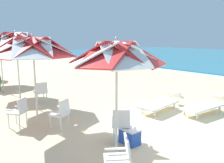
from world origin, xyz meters
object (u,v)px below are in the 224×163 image
at_px(beach_umbrella_0, 117,55).
at_px(plastic_chair_1, 121,123).
at_px(cooler_box, 130,136).
at_px(plastic_chair_3, 61,112).
at_px(beach_umbrella_1, 33,48).
at_px(plastic_chair_4, 41,91).
at_px(plastic_chair_2, 19,110).
at_px(sun_lounger_2, 162,102).
at_px(plastic_chair_0, 120,157).
at_px(sun_lounger_1, 206,105).
at_px(beach_umbrella_2, 16,40).

bearing_deg(beach_umbrella_0, plastic_chair_1, 130.36).
bearing_deg(cooler_box, plastic_chair_3, -156.32).
bearing_deg(beach_umbrella_1, plastic_chair_3, 25.20).
xyz_separation_m(plastic_chair_4, cooler_box, (4.89, 0.19, -0.30)).
relative_size(plastic_chair_2, sun_lounger_2, 0.39).
distance_m(beach_umbrella_1, sun_lounger_2, 4.77).
relative_size(plastic_chair_3, plastic_chair_4, 1.00).
height_order(beach_umbrella_0, plastic_chair_4, beach_umbrella_0).
bearing_deg(sun_lounger_2, beach_umbrella_0, -66.42).
height_order(plastic_chair_3, sun_lounger_2, plastic_chair_3).
xyz_separation_m(beach_umbrella_1, sun_lounger_2, (1.47, 4.07, -2.02)).
bearing_deg(plastic_chair_1, cooler_box, 21.93).
bearing_deg(beach_umbrella_0, plastic_chair_0, -36.46).
distance_m(beach_umbrella_0, plastic_chair_0, 1.98).
xyz_separation_m(plastic_chair_2, sun_lounger_1, (2.81, 5.45, -0.22)).
bearing_deg(plastic_chair_3, beach_umbrella_0, 5.06).
relative_size(beach_umbrella_1, beach_umbrella_2, 0.94).
bearing_deg(beach_umbrella_0, cooler_box, 111.43).
bearing_deg(beach_umbrella_2, plastic_chair_1, 7.73).
bearing_deg(plastic_chair_3, plastic_chair_4, 167.45).
bearing_deg(plastic_chair_1, beach_umbrella_2, -172.27).
bearing_deg(sun_lounger_2, sun_lounger_1, 37.49).
bearing_deg(cooler_box, beach_umbrella_2, -171.66).
xyz_separation_m(beach_umbrella_0, beach_umbrella_2, (-5.78, -0.16, 0.25)).
xyz_separation_m(plastic_chair_1, beach_umbrella_1, (-2.52, -1.14, 1.81)).
relative_size(plastic_chair_0, sun_lounger_2, 0.39).
bearing_deg(plastic_chair_0, plastic_chair_2, -172.96).
relative_size(plastic_chair_0, plastic_chair_1, 1.00).
bearing_deg(beach_umbrella_2, beach_umbrella_1, -8.57).
xyz_separation_m(plastic_chair_3, cooler_box, (1.93, 0.85, -0.30)).
bearing_deg(cooler_box, plastic_chair_4, -177.82).
bearing_deg(beach_umbrella_2, sun_lounger_2, 40.58).
xyz_separation_m(beach_umbrella_1, beach_umbrella_2, (-2.78, 0.42, 0.18)).
bearing_deg(plastic_chair_4, sun_lounger_2, 39.82).
xyz_separation_m(sun_lounger_1, sun_lounger_2, (-1.19, -0.91, 0.00)).
bearing_deg(plastic_chair_4, plastic_chair_1, 1.19).
distance_m(plastic_chair_2, plastic_chair_4, 2.51).
distance_m(beach_umbrella_1, plastic_chair_4, 3.00).
relative_size(plastic_chair_1, beach_umbrella_1, 0.32).
bearing_deg(plastic_chair_3, cooler_box, 23.68).
height_order(beach_umbrella_2, sun_lounger_1, beach_umbrella_2).
relative_size(beach_umbrella_0, plastic_chair_3, 3.01).
bearing_deg(sun_lounger_1, plastic_chair_4, -140.74).
height_order(plastic_chair_3, beach_umbrella_2, beach_umbrella_2).
bearing_deg(sun_lounger_1, plastic_chair_2, -117.28).
height_order(plastic_chair_4, cooler_box, plastic_chair_4).
bearing_deg(sun_lounger_2, plastic_chair_1, -70.36).
distance_m(beach_umbrella_0, plastic_chair_3, 2.80).
distance_m(beach_umbrella_2, sun_lounger_1, 7.44).
xyz_separation_m(plastic_chair_1, cooler_box, (0.22, 0.09, -0.30)).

